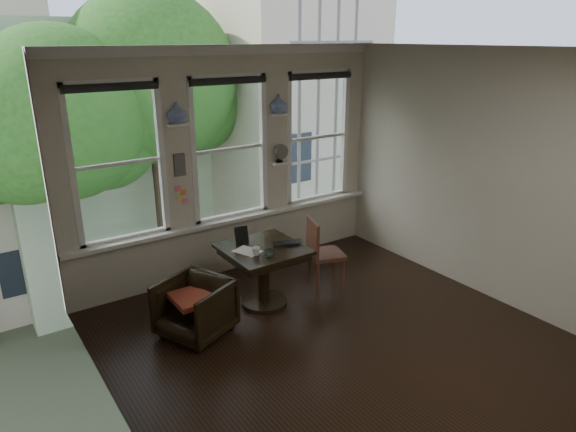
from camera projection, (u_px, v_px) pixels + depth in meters
ground at (333, 340)px, 5.54m from camera, size 4.50×4.50×0.00m
ceiling at (343, 48)px, 4.54m from camera, size 4.50×4.50×0.00m
wall_back at (229, 164)px, 6.79m from camera, size 4.50×0.00×4.50m
wall_front at (562, 300)px, 3.29m from camera, size 4.50×0.00×4.50m
wall_left at (106, 262)px, 3.84m from camera, size 0.00×4.50×4.50m
wall_right at (480, 175)px, 6.24m from camera, size 0.00×4.50×4.50m
window_left at (118, 163)px, 5.95m from camera, size 1.10×0.12×1.90m
window_center at (228, 149)px, 6.73m from camera, size 1.10×0.12×1.90m
window_right at (316, 137)px, 7.50m from camera, size 1.10×0.12×1.90m
shelf_left at (177, 124)px, 6.13m from camera, size 0.26×0.16×0.03m
shelf_right at (278, 114)px, 6.90m from camera, size 0.26×0.16×0.03m
intercom at (179, 165)px, 6.32m from camera, size 0.14×0.06×0.28m
sticky_notes at (181, 192)px, 6.44m from camera, size 0.16×0.01×0.24m
desk_fan at (279, 156)px, 7.08m from camera, size 0.20×0.20×0.24m
vase_left at (176, 113)px, 6.08m from camera, size 0.24×0.24×0.25m
vase_right at (278, 104)px, 6.86m from camera, size 0.24×0.24×0.25m
table at (264, 276)px, 6.15m from camera, size 0.90×0.90×0.75m
armchair_left at (195, 308)px, 5.54m from camera, size 0.92×0.91×0.64m
cushion_red at (194, 298)px, 5.49m from camera, size 0.45×0.45×0.06m
side_chair_right at (326, 253)px, 6.58m from camera, size 0.53×0.53×0.92m
laptop at (289, 245)px, 6.07m from camera, size 0.40×0.32×0.03m
mug at (256, 251)px, 5.81m from camera, size 0.11×0.11×0.09m
drinking_glass at (269, 254)px, 5.74m from camera, size 0.15×0.15×0.09m
tablet at (242, 236)px, 6.09m from camera, size 0.17×0.10×0.22m
papers at (248, 251)px, 5.92m from camera, size 0.31×0.36×0.00m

